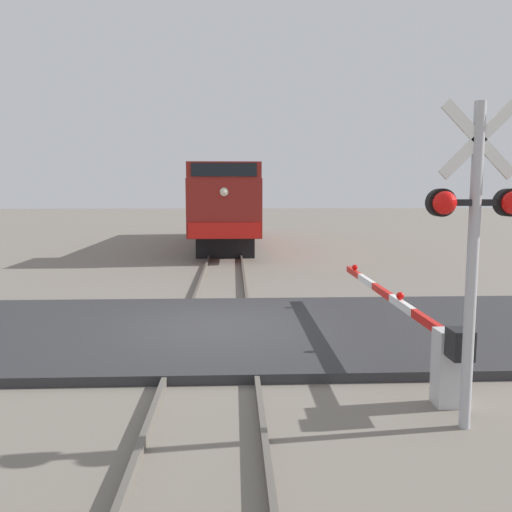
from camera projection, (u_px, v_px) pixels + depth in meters
The scene contains 7 objects.
ground_plane at pixel (217, 334), 11.10m from camera, with size 160.00×160.00×0.00m, color slate.
rail_track_left at pixel (182, 331), 11.06m from camera, with size 0.08×80.00×0.15m, color #59544C.
rail_track_right at pixel (251, 330), 11.12m from camera, with size 0.08×80.00×0.15m, color #59544C.
road_surface at pixel (217, 330), 11.09m from camera, with size 36.00×5.90×0.17m, color #2D2D30.
locomotive at pixel (227, 207), 28.81m from camera, with size 3.10×15.93×4.17m.
crossing_signal at pixel (475, 229), 6.40m from camera, with size 1.18×0.33×4.09m.
crossing_gate at pixel (421, 332), 8.43m from camera, with size 0.36×6.97×1.20m.
Camera 1 is at (0.36, -10.84, 3.00)m, focal length 37.01 mm.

